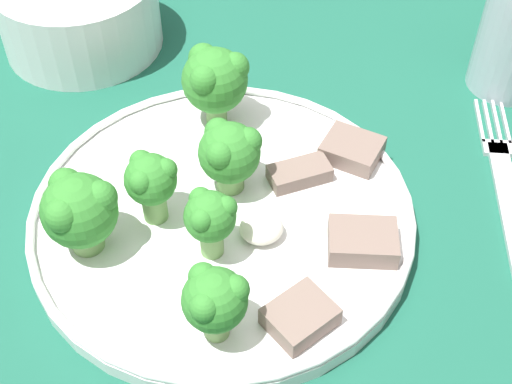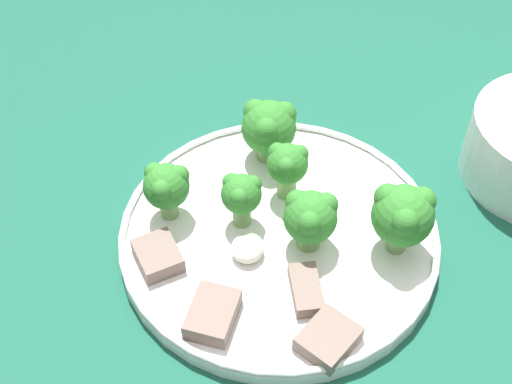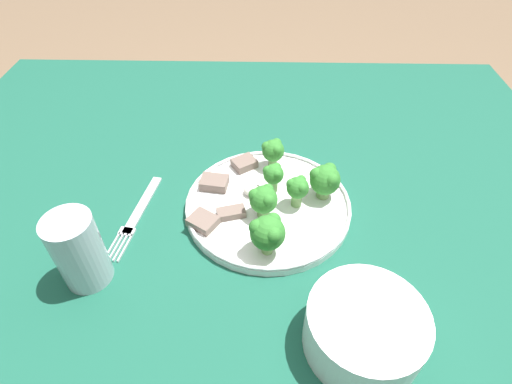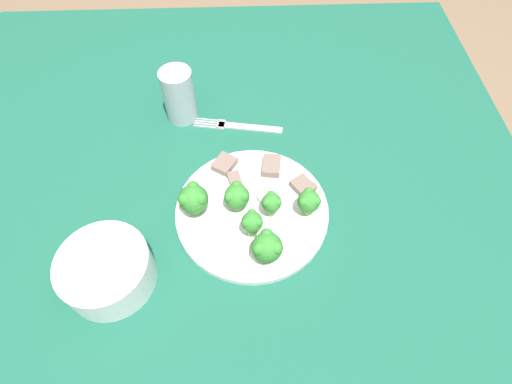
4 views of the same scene
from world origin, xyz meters
name	(u,v)px [view 2 (image 2 of 4)]	position (x,y,z in m)	size (l,w,h in m)	color
table	(334,349)	(0.00, 0.00, 0.68)	(1.22, 1.18, 0.77)	#195642
dinner_plate	(279,235)	(-0.04, -0.06, 0.78)	(0.27, 0.27, 0.02)	white
broccoli_floret_near_rim_left	(241,195)	(-0.05, -0.09, 0.81)	(0.03, 0.03, 0.05)	#709E56
broccoli_floret_center_left	(269,127)	(-0.13, -0.08, 0.82)	(0.05, 0.05, 0.06)	#709E56
broccoli_floret_back_left	(310,217)	(-0.03, -0.03, 0.81)	(0.04, 0.04, 0.05)	#709E56
broccoli_floret_front_left	(403,215)	(-0.04, 0.04, 0.82)	(0.05, 0.05, 0.06)	#709E56
broccoli_floret_center_back	(287,165)	(-0.09, -0.06, 0.82)	(0.04, 0.04, 0.05)	#709E56
broccoli_floret_mid_cluster	(166,186)	(-0.05, -0.15, 0.82)	(0.04, 0.04, 0.05)	#709E56
meat_slice_front_slice	(213,314)	(0.05, -0.10, 0.79)	(0.05, 0.04, 0.02)	#756056
meat_slice_middle_slice	(157,257)	(0.00, -0.15, 0.79)	(0.05, 0.05, 0.01)	#756056
meat_slice_rear_slice	(328,339)	(0.06, -0.01, 0.79)	(0.05, 0.05, 0.01)	#756056
meat_slice_edge_slice	(306,290)	(0.01, -0.03, 0.79)	(0.05, 0.03, 0.01)	#756056
sauce_dollop	(248,248)	(-0.02, -0.08, 0.79)	(0.03, 0.03, 0.02)	silver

